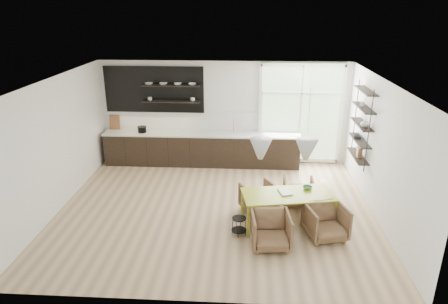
% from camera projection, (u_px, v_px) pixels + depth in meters
% --- Properties ---
extents(room, '(7.02, 6.01, 2.91)m').
position_uv_depth(room, '(243.00, 133.00, 9.52)').
color(room, tan).
rests_on(room, ground).
extents(kitchen_run, '(5.54, 0.69, 2.75)m').
position_uv_depth(kitchen_run, '(199.00, 144.00, 11.38)').
color(kitchen_run, black).
rests_on(kitchen_run, ground).
extents(right_shelving, '(0.26, 1.22, 1.90)m').
position_uv_depth(right_shelving, '(362.00, 127.00, 9.37)').
color(right_shelving, black).
rests_on(right_shelving, ground).
extents(dining_table, '(1.99, 1.15, 0.68)m').
position_uv_depth(dining_table, '(288.00, 196.00, 8.24)').
color(dining_table, '#9EAF1E').
rests_on(dining_table, ground).
extents(armchair_back_left, '(0.94, 0.95, 0.65)m').
position_uv_depth(armchair_back_left, '(259.00, 198.00, 8.84)').
color(armchair_back_left, brown).
rests_on(armchair_back_left, ground).
extents(armchair_back_right, '(0.68, 0.70, 0.63)m').
position_uv_depth(armchair_back_right, '(298.00, 192.00, 9.14)').
color(armchair_back_right, brown).
rests_on(armchair_back_right, ground).
extents(armchair_front_left, '(0.79, 0.81, 0.68)m').
position_uv_depth(armchair_front_left, '(271.00, 230.00, 7.54)').
color(armchair_front_left, brown).
rests_on(armchair_front_left, ground).
extents(armchair_front_right, '(0.91, 0.92, 0.69)m').
position_uv_depth(armchair_front_right, '(326.00, 222.00, 7.84)').
color(armchair_front_right, brown).
rests_on(armchair_front_right, ground).
extents(wire_stool, '(0.30, 0.30, 0.38)m').
position_uv_depth(wire_stool, '(239.00, 224.00, 7.95)').
color(wire_stool, black).
rests_on(wire_stool, ground).
extents(table_book, '(0.32, 0.38, 0.03)m').
position_uv_depth(table_book, '(280.00, 192.00, 8.25)').
color(table_book, white).
rests_on(table_book, dining_table).
extents(table_bowl, '(0.22, 0.22, 0.06)m').
position_uv_depth(table_bowl, '(308.00, 188.00, 8.43)').
color(table_bowl, '#417348').
rests_on(table_bowl, dining_table).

